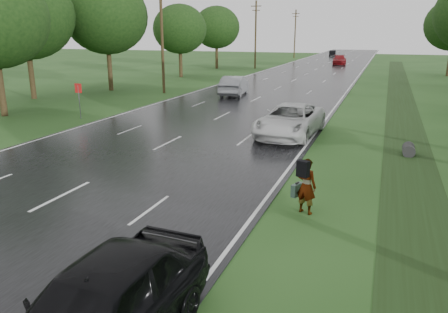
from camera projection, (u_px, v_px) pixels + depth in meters
ground at (61, 197)px, 15.17m from camera, size 220.00×220.00×0.00m
road at (302, 76)px, 55.72m from camera, size 14.00×180.00×0.04m
edge_stripe_east at (357, 78)px, 53.46m from camera, size 0.12×180.00×0.01m
edge_stripe_west at (251, 74)px, 57.97m from camera, size 0.12×180.00×0.01m
center_line at (302, 76)px, 55.72m from camera, size 0.12×180.00×0.01m
drainage_ditch at (404, 120)px, 28.18m from camera, size 2.20×120.00×0.56m
road_sign at (79, 94)px, 28.37m from camera, size 0.50×0.06×2.30m
utility_pole_mid at (162, 35)px, 39.34m from camera, size 1.60×0.26×10.00m
utility_pole_far at (256, 34)px, 66.38m from camera, size 1.60×0.26×10.00m
utility_pole_distant at (295, 33)px, 93.42m from camera, size 1.60×0.26×10.00m
tree_west_c at (106, 16)px, 40.80m from camera, size 7.80×7.80×10.43m
tree_west_d at (180, 29)px, 53.45m from camera, size 6.60×6.60×8.80m
tree_west_e at (24, 15)px, 35.52m from camera, size 8.00×8.00×10.44m
tree_west_f at (217, 27)px, 66.19m from camera, size 7.00×7.00×9.29m
pedestrian at (306, 185)px, 13.60m from camera, size 0.87×0.90×1.80m
white_pickup at (290, 120)px, 23.72m from camera, size 3.19×6.29×1.70m
dark_sedan at (101, 310)px, 7.50m from camera, size 2.35×5.33×1.79m
silver_sedan at (234, 86)px, 38.93m from camera, size 2.46×5.39×1.72m
far_car_red at (339, 60)px, 74.88m from camera, size 2.76×5.68×1.59m
far_car_dark at (333, 53)px, 100.86m from camera, size 1.74×4.17×1.34m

